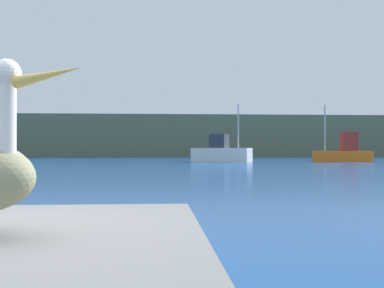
{
  "coord_description": "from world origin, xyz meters",
  "views": [
    {
      "loc": [
        1.17,
        -2.86,
        1.11
      ],
      "look_at": [
        2.27,
        12.26,
        1.27
      ],
      "focal_mm": 45.44,
      "sensor_mm": 36.0,
      "label": 1
    }
  ],
  "objects": [
    {
      "name": "hillside_backdrop",
      "position": [
        0.0,
        70.66,
        2.93
      ],
      "size": [
        140.0,
        15.5,
        5.87
      ],
      "primitive_type": "cube",
      "color": "#5B664C",
      "rests_on": "ground"
    },
    {
      "name": "fishing_boat_orange",
      "position": [
        17.71,
        38.98,
        0.87
      ],
      "size": [
        5.16,
        2.3,
        5.05
      ],
      "rotation": [
        0.0,
        0.0,
        3.0
      ],
      "color": "orange",
      "rests_on": "ground"
    },
    {
      "name": "fishing_boat_white",
      "position": [
        6.81,
        39.44,
        0.83
      ],
      "size": [
        5.36,
        3.88,
        4.99
      ],
      "rotation": [
        0.0,
        0.0,
        -0.48
      ],
      "color": "white",
      "rests_on": "ground"
    }
  ]
}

